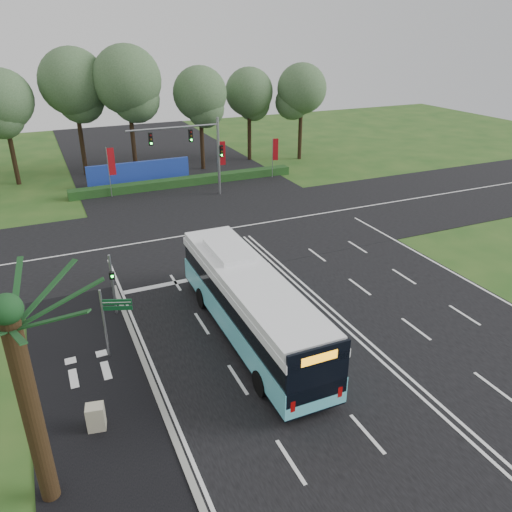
{
  "coord_description": "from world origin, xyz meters",
  "views": [
    {
      "loc": [
        -13.07,
        -21.44,
        14.19
      ],
      "look_at": [
        -2.59,
        2.0,
        2.34
      ],
      "focal_mm": 35.0,
      "sensor_mm": 36.0,
      "label": 1
    }
  ],
  "objects": [
    {
      "name": "banner_flag_right",
      "position": [
        9.12,
        23.52,
        2.68
      ],
      "size": [
        0.59,
        0.19,
        4.07
      ],
      "rotation": [
        0.0,
        0.0,
        -0.25
      ],
      "color": "gray",
      "rests_on": "ground"
    },
    {
      "name": "banner_flag_left",
      "position": [
        -7.04,
        23.75,
        2.98
      ],
      "size": [
        0.68,
        0.08,
        4.57
      ],
      "rotation": [
        0.0,
        0.0,
        0.03
      ],
      "color": "gray",
      "rests_on": "ground"
    },
    {
      "name": "city_bus",
      "position": [
        -4.74,
        -2.08,
        1.9
      ],
      "size": [
        2.94,
        13.18,
        3.78
      ],
      "rotation": [
        0.0,
        0.0,
        -0.01
      ],
      "color": "#5DCAD7",
      "rests_on": "ground"
    },
    {
      "name": "blue_hoarding",
      "position": [
        -4.0,
        27.0,
        1.1
      ],
      "size": [
        10.0,
        0.3,
        2.2
      ],
      "primitive_type": "cube",
      "color": "#1E38A2",
      "rests_on": "ground"
    },
    {
      "name": "ground",
      "position": [
        0.0,
        0.0,
        0.0
      ],
      "size": [
        120.0,
        120.0,
        0.0
      ],
      "primitive_type": "plane",
      "color": "#224B19",
      "rests_on": "ground"
    },
    {
      "name": "pedestrian_signal",
      "position": [
        -10.49,
        2.84,
        1.92
      ],
      "size": [
        0.31,
        0.42,
        3.51
      ],
      "rotation": [
        0.0,
        0.0,
        -0.16
      ],
      "color": "gray",
      "rests_on": "ground"
    },
    {
      "name": "bike_path",
      "position": [
        -12.5,
        -3.0,
        0.03
      ],
      "size": [
        5.0,
        18.0,
        0.06
      ],
      "primitive_type": "cube",
      "color": "black",
      "rests_on": "ground"
    },
    {
      "name": "eucalyptus_row",
      "position": [
        -4.4,
        30.81,
        8.59
      ],
      "size": [
        42.21,
        8.81,
        12.79
      ],
      "color": "black",
      "rests_on": "ground"
    },
    {
      "name": "traffic_light_gantry",
      "position": [
        0.21,
        20.5,
        4.66
      ],
      "size": [
        8.41,
        0.28,
        7.0
      ],
      "color": "gray",
      "rests_on": "ground"
    },
    {
      "name": "palm_tree",
      "position": [
        -14.5,
        -8.0,
        6.44
      ],
      "size": [
        3.2,
        3.2,
        7.65
      ],
      "color": "#382614",
      "rests_on": "ground"
    },
    {
      "name": "kerb_strip",
      "position": [
        -10.1,
        -3.0,
        0.06
      ],
      "size": [
        0.25,
        18.0,
        0.12
      ],
      "primitive_type": "cube",
      "color": "gray",
      "rests_on": "ground"
    },
    {
      "name": "utility_cabinet",
      "position": [
        -12.66,
        -5.49,
        0.56
      ],
      "size": [
        0.77,
        0.68,
        1.12
      ],
      "primitive_type": "cube",
      "rotation": [
        0.0,
        0.0,
        -0.19
      ],
      "color": "#B6B093",
      "rests_on": "ground"
    },
    {
      "name": "banner_flag_mid",
      "position": [
        3.42,
        23.55,
        2.8
      ],
      "size": [
        0.63,
        0.16,
        4.28
      ],
      "rotation": [
        0.0,
        0.0,
        -0.17
      ],
      "color": "gray",
      "rests_on": "ground"
    },
    {
      "name": "road_cross",
      "position": [
        0.0,
        12.0,
        0.03
      ],
      "size": [
        120.0,
        14.0,
        0.05
      ],
      "primitive_type": "cube",
      "color": "black",
      "rests_on": "ground"
    },
    {
      "name": "hedge",
      "position": [
        0.0,
        24.5,
        0.4
      ],
      "size": [
        22.0,
        1.2,
        0.8
      ],
      "primitive_type": "cube",
      "color": "#173915",
      "rests_on": "ground"
    },
    {
      "name": "street_sign",
      "position": [
        -11.19,
        -1.05,
        2.29
      ],
      "size": [
        1.32,
        0.56,
        3.59
      ],
      "rotation": [
        0.0,
        0.0,
        -0.37
      ],
      "color": "gray",
      "rests_on": "ground"
    },
    {
      "name": "road_main",
      "position": [
        0.0,
        0.0,
        0.02
      ],
      "size": [
        20.0,
        120.0,
        0.04
      ],
      "primitive_type": "cube",
      "color": "black",
      "rests_on": "ground"
    }
  ]
}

